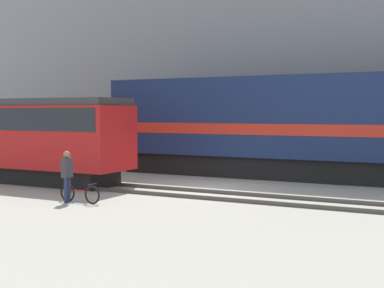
% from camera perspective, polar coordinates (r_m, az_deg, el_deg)
% --- Properties ---
extents(ground_plane, '(120.00, 120.00, 0.00)m').
position_cam_1_polar(ground_plane, '(21.19, 1.31, -4.78)').
color(ground_plane, '#9E998C').
extents(track_near, '(60.00, 1.51, 0.14)m').
position_cam_1_polar(track_near, '(19.70, -0.84, -5.20)').
color(track_near, '#47423D').
rests_on(track_near, ground).
extents(track_far, '(60.00, 1.51, 0.14)m').
position_cam_1_polar(track_far, '(25.53, 6.03, -3.24)').
color(track_far, '#47423D').
rests_on(track_far, ground).
extents(building_backdrop, '(49.31, 6.00, 14.52)m').
position_cam_1_polar(building_backdrop, '(32.14, 10.66, 10.93)').
color(building_backdrop, gray).
rests_on(building_backdrop, ground).
extents(freight_locomotive, '(18.41, 3.04, 5.22)m').
position_cam_1_polar(freight_locomotive, '(24.56, 11.52, 1.98)').
color(freight_locomotive, black).
rests_on(freight_locomotive, ground).
extents(streetcar, '(10.77, 2.54, 3.58)m').
position_cam_1_polar(streetcar, '(24.49, -18.09, 0.97)').
color(streetcar, black).
rests_on(streetcar, ground).
extents(bicycle, '(1.67, 0.44, 0.68)m').
position_cam_1_polar(bicycle, '(18.22, -11.89, -5.21)').
color(bicycle, black).
rests_on(bicycle, ground).
extents(person, '(0.23, 0.36, 1.73)m').
position_cam_1_polar(person, '(18.27, -13.19, -2.85)').
color(person, '#232D4C').
rests_on(person, ground).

